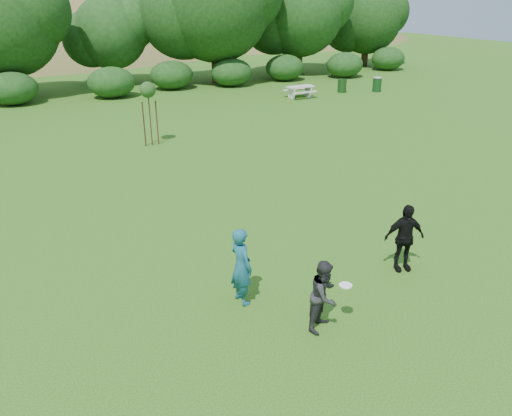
{
  "coord_description": "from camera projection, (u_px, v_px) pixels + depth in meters",
  "views": [
    {
      "loc": [
        -5.79,
        -7.8,
        6.43
      ],
      "look_at": [
        0.0,
        3.0,
        1.1
      ],
      "focal_mm": 35.0,
      "sensor_mm": 36.0,
      "label": 1
    }
  ],
  "objects": [
    {
      "name": "trash_can_lidded",
      "position": [
        377.0,
        84.0,
        34.7
      ],
      "size": [
        0.6,
        0.6,
        1.05
      ],
      "color": "#153B18",
      "rests_on": "ground"
    },
    {
      "name": "player_grey",
      "position": [
        324.0,
        295.0,
        10.11
      ],
      "size": [
        0.94,
        0.88,
        1.55
      ],
      "primitive_type": "imported",
      "rotation": [
        0.0,
        0.0,
        0.52
      ],
      "color": "#262729",
      "rests_on": "ground"
    },
    {
      "name": "hillside",
      "position": [
        36.0,
        132.0,
        71.23
      ],
      "size": [
        150.0,
        72.0,
        52.0
      ],
      "color": "olive",
      "rests_on": "ground"
    },
    {
      "name": "sapling",
      "position": [
        148.0,
        92.0,
        21.76
      ],
      "size": [
        0.7,
        0.7,
        2.85
      ],
      "color": "#352014",
      "rests_on": "ground"
    },
    {
      "name": "frisbee",
      "position": [
        346.0,
        285.0,
        10.06
      ],
      "size": [
        0.27,
        0.27,
        0.03
      ],
      "color": "white",
      "rests_on": "ground"
    },
    {
      "name": "player_teal",
      "position": [
        241.0,
        266.0,
        10.92
      ],
      "size": [
        0.51,
        0.71,
        1.81
      ],
      "primitive_type": "imported",
      "rotation": [
        0.0,
        0.0,
        1.68
      ],
      "color": "#175169",
      "rests_on": "ground"
    },
    {
      "name": "trash_can_near",
      "position": [
        342.0,
        86.0,
        34.5
      ],
      "size": [
        0.6,
        0.6,
        0.9
      ],
      "primitive_type": "cylinder",
      "color": "#163A15",
      "rests_on": "ground"
    },
    {
      "name": "picnic_table",
      "position": [
        300.0,
        90.0,
        32.71
      ],
      "size": [
        1.8,
        1.48,
        0.76
      ],
      "color": "beige",
      "rests_on": "ground"
    },
    {
      "name": "player_black",
      "position": [
        404.0,
        238.0,
        12.25
      ],
      "size": [
        1.1,
        0.72,
        1.75
      ],
      "primitive_type": "imported",
      "rotation": [
        0.0,
        0.0,
        -0.31
      ],
      "color": "black",
      "rests_on": "ground"
    },
    {
      "name": "ground",
      "position": [
        318.0,
        298.0,
        11.38
      ],
      "size": [
        120.0,
        120.0,
        0.0
      ],
      "primitive_type": "plane",
      "color": "#19470C",
      "rests_on": "ground"
    },
    {
      "name": "tree_row",
      "position": [
        120.0,
        16.0,
        34.02
      ],
      "size": [
        53.92,
        10.38,
        9.62
      ],
      "color": "#3A2616",
      "rests_on": "ground"
    }
  ]
}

